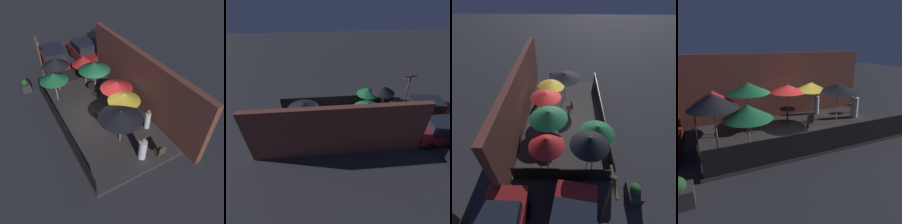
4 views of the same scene
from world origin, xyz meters
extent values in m
plane|color=#2D2D33|center=(0.00, 0.00, 0.00)|extent=(60.00, 60.00, 0.00)
cube|color=#383333|center=(0.00, 0.00, 0.06)|extent=(9.12, 4.95, 0.12)
cube|color=brown|center=(0.00, 2.70, 1.82)|extent=(10.72, 0.36, 3.65)
cube|color=black|center=(0.00, -2.43, 0.59)|extent=(8.92, 0.05, 0.95)
cube|color=black|center=(-4.51, 0.00, 0.59)|extent=(0.05, 4.75, 0.95)
cylinder|color=#B2B2B7|center=(-0.04, 1.15, 1.13)|extent=(0.05, 0.05, 2.02)
cone|color=red|center=(-0.04, 1.15, 1.96)|extent=(1.90, 1.90, 0.37)
cylinder|color=#B2B2B7|center=(-2.15, 0.77, 1.30)|extent=(0.05, 0.05, 2.35)
cone|color=#1E6B3D|center=(-2.15, 0.77, 2.23)|extent=(2.01, 2.01, 0.48)
cylinder|color=#B2B2B7|center=(-3.85, -1.20, 1.33)|extent=(0.05, 0.05, 2.42)
cone|color=black|center=(-3.85, -1.20, 2.27)|extent=(1.76, 1.76, 0.54)
cylinder|color=#B2B2B7|center=(-3.69, 0.72, 1.18)|extent=(0.05, 0.05, 2.13)
cone|color=red|center=(-3.69, 0.72, 1.97)|extent=(1.71, 1.71, 0.55)
cylinder|color=#B2B2B7|center=(-2.79, -1.70, 1.12)|extent=(0.05, 0.05, 2.01)
cone|color=#1E6B3D|center=(-2.79, -1.70, 1.89)|extent=(1.77, 1.77, 0.48)
cylinder|color=#B2B2B7|center=(1.19, 0.91, 1.17)|extent=(0.05, 0.05, 2.10)
cone|color=gold|center=(1.19, 0.91, 2.01)|extent=(1.79, 1.79, 0.43)
cylinder|color=#B2B2B7|center=(2.27, 0.04, 1.16)|extent=(0.05, 0.05, 2.08)
cone|color=black|center=(2.27, 0.04, 2.00)|extent=(2.26, 2.26, 0.41)
cylinder|color=black|center=(-0.04, 1.15, 0.13)|extent=(0.46, 0.46, 0.02)
cylinder|color=black|center=(-0.04, 1.15, 0.49)|extent=(0.08, 0.08, 0.73)
cylinder|color=black|center=(-0.04, 1.15, 0.87)|extent=(0.84, 0.84, 0.04)
cylinder|color=black|center=(-2.15, 0.77, 0.13)|extent=(0.54, 0.54, 0.02)
cylinder|color=black|center=(-2.15, 0.77, 0.46)|extent=(0.08, 0.08, 0.68)
cylinder|color=black|center=(-2.15, 0.77, 0.81)|extent=(0.98, 0.98, 0.04)
cube|color=#4C3828|center=(4.18, 1.15, 0.34)|extent=(0.08, 0.08, 0.44)
cube|color=#4C3828|center=(4.18, 1.15, 0.58)|extent=(0.40, 0.40, 0.04)
cube|color=#4C3828|center=(4.36, 1.15, 0.82)|extent=(0.03, 0.40, 0.44)
cube|color=#4C3828|center=(0.37, -0.32, 0.34)|extent=(0.10, 0.10, 0.44)
cube|color=#4C3828|center=(0.37, -0.32, 0.58)|extent=(0.49, 0.49, 0.04)
cube|color=#4C3828|center=(0.42, -0.50, 0.82)|extent=(0.39, 0.14, 0.44)
cylinder|color=silver|center=(2.16, 1.90, 0.65)|extent=(0.35, 0.35, 1.05)
sphere|color=brown|center=(2.16, 1.90, 1.30)|extent=(0.24, 0.24, 0.24)
cylinder|color=silver|center=(3.77, 0.41, 0.69)|extent=(0.43, 0.43, 1.14)
sphere|color=#9E704C|center=(3.77, 0.41, 1.38)|extent=(0.24, 0.24, 0.24)
cube|color=#332D2D|center=(-5.16, -3.24, 0.26)|extent=(0.86, 0.60, 0.53)
ellipsoid|color=#235128|center=(-5.16, -3.24, 0.62)|extent=(0.56, 0.45, 0.50)
cylinder|color=brown|center=(-6.06, -1.67, 1.65)|extent=(0.12, 0.12, 3.30)
cube|color=brown|center=(-6.06, -1.67, 3.05)|extent=(1.10, 0.08, 0.08)
sphere|color=#F4B260|center=(-6.52, -1.67, 2.90)|extent=(0.07, 0.07, 0.07)
sphere|color=#F4B260|center=(-6.33, -1.67, 2.82)|extent=(0.07, 0.07, 0.07)
sphere|color=#F4B260|center=(-6.15, -1.67, 2.78)|extent=(0.07, 0.07, 0.07)
sphere|color=#F4B260|center=(-5.97, -1.67, 2.78)|extent=(0.07, 0.07, 0.07)
sphere|color=#F4B260|center=(-5.78, -1.67, 2.82)|extent=(0.07, 0.07, 0.07)
sphere|color=#F4B260|center=(-5.60, -1.67, 2.90)|extent=(0.07, 0.07, 0.07)
cube|color=maroon|center=(-7.22, -0.39, 0.67)|extent=(4.51, 2.26, 0.70)
cube|color=#1E232D|center=(-7.22, -0.39, 1.32)|extent=(2.56, 1.87, 0.60)
cylinder|color=black|center=(-5.79, 0.23, 0.32)|extent=(0.66, 0.26, 0.64)
cylinder|color=black|center=(-6.01, -1.37, 0.32)|extent=(0.66, 0.26, 0.64)
cylinder|color=black|center=(-8.44, 0.59, 0.32)|extent=(0.66, 0.26, 0.64)
cylinder|color=black|center=(-8.66, -1.01, 0.32)|extent=(0.66, 0.26, 0.64)
cube|color=maroon|center=(-7.19, 2.21, 0.67)|extent=(3.82, 1.74, 0.70)
cube|color=#1E232D|center=(-7.19, 2.21, 1.32)|extent=(2.11, 1.59, 0.60)
cylinder|color=black|center=(-6.02, 3.03, 0.32)|extent=(0.64, 0.19, 0.64)
cylinder|color=black|center=(-6.00, 1.41, 0.32)|extent=(0.64, 0.19, 0.64)
cylinder|color=black|center=(-8.37, 3.00, 0.32)|extent=(0.64, 0.19, 0.64)
cylinder|color=black|center=(-8.36, 1.39, 0.32)|extent=(0.64, 0.19, 0.64)
cube|color=black|center=(-8.39, 4.81, 0.67)|extent=(3.97, 1.85, 0.70)
cube|color=#1E232D|center=(-8.39, 4.81, 1.32)|extent=(2.21, 1.65, 0.60)
cylinder|color=black|center=(-7.21, 5.66, 0.32)|extent=(0.65, 0.20, 0.64)
cylinder|color=black|center=(-7.15, 4.05, 0.32)|extent=(0.65, 0.20, 0.64)
cylinder|color=black|center=(-9.63, 5.57, 0.32)|extent=(0.65, 0.20, 0.64)
cylinder|color=black|center=(-9.57, 3.95, 0.32)|extent=(0.65, 0.20, 0.64)
camera|label=1|loc=(8.92, -4.19, 9.08)|focal=35.00mm
camera|label=2|loc=(0.72, 10.18, 9.09)|focal=28.00mm
camera|label=3|loc=(-8.72, -0.20, 8.19)|focal=28.00mm
camera|label=4|loc=(-4.40, -8.86, 4.17)|focal=35.00mm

